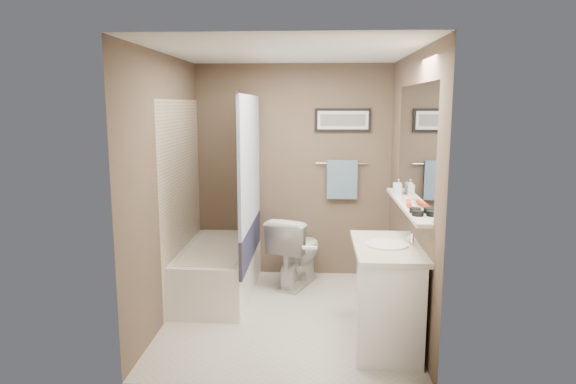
# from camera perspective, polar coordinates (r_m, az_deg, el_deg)

# --- Properties ---
(ground) EXTENTS (2.50, 2.50, 0.00)m
(ground) POSITION_cam_1_polar(r_m,az_deg,el_deg) (4.94, -0.10, -13.57)
(ground) COLOR beige
(ground) RESTS_ON ground
(ceiling) EXTENTS (2.20, 2.50, 0.04)m
(ceiling) POSITION_cam_1_polar(r_m,az_deg,el_deg) (4.56, -0.11, 15.10)
(ceiling) COLOR white
(ceiling) RESTS_ON wall_back
(wall_back) EXTENTS (2.20, 0.04, 2.40)m
(wall_back) POSITION_cam_1_polar(r_m,az_deg,el_deg) (5.82, 0.59, 2.28)
(wall_back) COLOR brown
(wall_back) RESTS_ON ground
(wall_front) EXTENTS (2.20, 0.04, 2.40)m
(wall_front) POSITION_cam_1_polar(r_m,az_deg,el_deg) (3.40, -1.29, -3.09)
(wall_front) COLOR brown
(wall_front) RESTS_ON ground
(wall_left) EXTENTS (0.04, 2.50, 2.40)m
(wall_left) POSITION_cam_1_polar(r_m,az_deg,el_deg) (4.78, -13.13, 0.41)
(wall_left) COLOR brown
(wall_left) RESTS_ON ground
(wall_right) EXTENTS (0.04, 2.50, 2.40)m
(wall_right) POSITION_cam_1_polar(r_m,az_deg,el_deg) (4.67, 13.26, 0.17)
(wall_right) COLOR brown
(wall_right) RESTS_ON ground
(tile_surround) EXTENTS (0.02, 1.55, 2.00)m
(tile_surround) POSITION_cam_1_polar(r_m,az_deg,el_deg) (5.30, -11.67, -0.85)
(tile_surround) COLOR beige
(tile_surround) RESTS_ON wall_left
(curtain_rod) EXTENTS (0.02, 1.55, 0.02)m
(curtain_rod) POSITION_cam_1_polar(r_m,az_deg,el_deg) (5.07, -4.37, 10.79)
(curtain_rod) COLOR silver
(curtain_rod) RESTS_ON wall_left
(curtain_upper) EXTENTS (0.03, 1.45, 1.28)m
(curtain_upper) POSITION_cam_1_polar(r_m,az_deg,el_deg) (5.10, -4.28, 3.47)
(curtain_upper) COLOR white
(curtain_upper) RESTS_ON curtain_rod
(curtain_lower) EXTENTS (0.03, 1.45, 0.36)m
(curtain_lower) POSITION_cam_1_polar(r_m,az_deg,el_deg) (5.26, -4.16, -5.45)
(curtain_lower) COLOR #262847
(curtain_lower) RESTS_ON curtain_rod
(mirror) EXTENTS (0.02, 1.60, 1.00)m
(mirror) POSITION_cam_1_polar(r_m,az_deg,el_deg) (4.47, 13.93, 5.17)
(mirror) COLOR silver
(mirror) RESTS_ON wall_right
(shelf) EXTENTS (0.12, 1.60, 0.03)m
(shelf) POSITION_cam_1_polar(r_m,az_deg,el_deg) (4.53, 12.98, -1.38)
(shelf) COLOR silver
(shelf) RESTS_ON wall_right
(towel_bar) EXTENTS (0.60, 0.02, 0.02)m
(towel_bar) POSITION_cam_1_polar(r_m,az_deg,el_deg) (5.79, 6.04, 3.19)
(towel_bar) COLOR silver
(towel_bar) RESTS_ON wall_back
(towel) EXTENTS (0.34, 0.05, 0.44)m
(towel) POSITION_cam_1_polar(r_m,az_deg,el_deg) (5.79, 6.02, 1.40)
(towel) COLOR #8AAFC9
(towel) RESTS_ON towel_bar
(art_frame) EXTENTS (0.62, 0.02, 0.26)m
(art_frame) POSITION_cam_1_polar(r_m,az_deg,el_deg) (5.77, 6.12, 7.95)
(art_frame) COLOR black
(art_frame) RESTS_ON wall_back
(art_mat) EXTENTS (0.56, 0.00, 0.20)m
(art_mat) POSITION_cam_1_polar(r_m,az_deg,el_deg) (5.76, 6.12, 7.94)
(art_mat) COLOR white
(art_mat) RESTS_ON art_frame
(art_image) EXTENTS (0.50, 0.00, 0.13)m
(art_image) POSITION_cam_1_polar(r_m,az_deg,el_deg) (5.76, 6.12, 7.94)
(art_image) COLOR #595959
(art_image) RESTS_ON art_mat
(door) EXTENTS (0.80, 0.02, 2.00)m
(door) POSITION_cam_1_polar(r_m,az_deg,el_deg) (3.44, 7.95, -6.47)
(door) COLOR silver
(door) RESTS_ON wall_front
(door_handle) EXTENTS (0.10, 0.02, 0.02)m
(door_handle) POSITION_cam_1_polar(r_m,az_deg,el_deg) (3.47, 2.41, -6.21)
(door_handle) COLOR silver
(door_handle) RESTS_ON door
(bathtub) EXTENTS (0.73, 1.51, 0.50)m
(bathtub) POSITION_cam_1_polar(r_m,az_deg,el_deg) (5.45, -7.76, -8.59)
(bathtub) COLOR white
(bathtub) RESTS_ON ground
(tub_rim) EXTENTS (0.56, 1.36, 0.02)m
(tub_rim) POSITION_cam_1_polar(r_m,az_deg,el_deg) (5.37, -7.82, -6.06)
(tub_rim) COLOR white
(tub_rim) RESTS_ON bathtub
(toilet) EXTENTS (0.68, 0.86, 0.77)m
(toilet) POSITION_cam_1_polar(r_m,az_deg,el_deg) (5.62, 0.96, -6.49)
(toilet) COLOR silver
(toilet) RESTS_ON ground
(vanity) EXTENTS (0.56, 0.93, 0.80)m
(vanity) POSITION_cam_1_polar(r_m,az_deg,el_deg) (4.34, 11.00, -11.43)
(vanity) COLOR white
(vanity) RESTS_ON ground
(countertop) EXTENTS (0.54, 0.96, 0.04)m
(countertop) POSITION_cam_1_polar(r_m,az_deg,el_deg) (4.21, 11.05, -6.09)
(countertop) COLOR beige
(countertop) RESTS_ON vanity
(sink_basin) EXTENTS (0.34, 0.34, 0.01)m
(sink_basin) POSITION_cam_1_polar(r_m,az_deg,el_deg) (4.20, 10.92, -5.72)
(sink_basin) COLOR white
(sink_basin) RESTS_ON countertop
(faucet_spout) EXTENTS (0.02, 0.02, 0.10)m
(faucet_spout) POSITION_cam_1_polar(r_m,az_deg,el_deg) (4.22, 13.64, -5.15)
(faucet_spout) COLOR white
(faucet_spout) RESTS_ON countertop
(faucet_knob) EXTENTS (0.05, 0.05, 0.05)m
(faucet_knob) POSITION_cam_1_polar(r_m,az_deg,el_deg) (4.32, 13.40, -5.07)
(faucet_knob) COLOR white
(faucet_knob) RESTS_ON countertop
(candle_bowl_near) EXTENTS (0.09, 0.09, 0.04)m
(candle_bowl_near) POSITION_cam_1_polar(r_m,az_deg,el_deg) (4.03, 14.22, -2.30)
(candle_bowl_near) COLOR black
(candle_bowl_near) RESTS_ON shelf
(candle_bowl_far) EXTENTS (0.09, 0.09, 0.04)m
(candle_bowl_far) POSITION_cam_1_polar(r_m,az_deg,el_deg) (4.13, 13.94, -1.99)
(candle_bowl_far) COLOR black
(candle_bowl_far) RESTS_ON shelf
(hair_brush_front) EXTENTS (0.07, 0.22, 0.04)m
(hair_brush_front) POSITION_cam_1_polar(r_m,az_deg,el_deg) (4.40, 13.27, -1.23)
(hair_brush_front) COLOR #DC441F
(hair_brush_front) RESTS_ON shelf
(pink_comb) EXTENTS (0.05, 0.16, 0.01)m
(pink_comb) POSITION_cam_1_polar(r_m,az_deg,el_deg) (4.67, 12.67, -0.80)
(pink_comb) COLOR pink
(pink_comb) RESTS_ON shelf
(glass_jar) EXTENTS (0.08, 0.08, 0.10)m
(glass_jar) POSITION_cam_1_polar(r_m,az_deg,el_deg) (5.01, 12.04, 0.46)
(glass_jar) COLOR silver
(glass_jar) RESTS_ON shelf
(soap_bottle) EXTENTS (0.07, 0.07, 0.14)m
(soap_bottle) POSITION_cam_1_polar(r_m,az_deg,el_deg) (4.93, 12.18, 0.57)
(soap_bottle) COLOR #999999
(soap_bottle) RESTS_ON shelf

